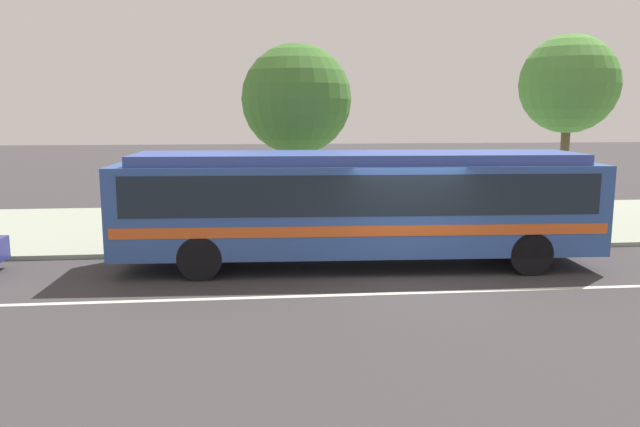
{
  "coord_description": "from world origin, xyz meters",
  "views": [
    {
      "loc": [
        -3.36,
        -12.97,
        3.7
      ],
      "look_at": [
        -1.85,
        1.64,
        1.3
      ],
      "focal_mm": 34.96,
      "sensor_mm": 36.0,
      "label": 1
    }
  ],
  "objects_px": {
    "transit_bus": "(358,201)",
    "street_tree_near_stop": "(297,100)",
    "bus_stop_sign": "(504,188)",
    "street_tree_mid_block": "(569,85)",
    "pedestrian_waiting_near_sign": "(195,210)",
    "pedestrian_walking_along_curb": "(522,204)",
    "pedestrian_standing_by_tree": "(271,211)"
  },
  "relations": [
    {
      "from": "transit_bus",
      "to": "street_tree_near_stop",
      "type": "distance_m",
      "value": 5.29
    },
    {
      "from": "bus_stop_sign",
      "to": "street_tree_mid_block",
      "type": "height_order",
      "value": "street_tree_mid_block"
    },
    {
      "from": "pedestrian_waiting_near_sign",
      "to": "bus_stop_sign",
      "type": "distance_m",
      "value": 8.41
    },
    {
      "from": "pedestrian_walking_along_curb",
      "to": "street_tree_near_stop",
      "type": "xyz_separation_m",
      "value": [
        -6.22,
        2.37,
        2.94
      ]
    },
    {
      "from": "pedestrian_standing_by_tree",
      "to": "street_tree_mid_block",
      "type": "height_order",
      "value": "street_tree_mid_block"
    },
    {
      "from": "street_tree_near_stop",
      "to": "pedestrian_standing_by_tree",
      "type": "bearing_deg",
      "value": -108.45
    },
    {
      "from": "pedestrian_standing_by_tree",
      "to": "street_tree_mid_block",
      "type": "bearing_deg",
      "value": 15.29
    },
    {
      "from": "street_tree_mid_block",
      "to": "street_tree_near_stop",
      "type": "bearing_deg",
      "value": 179.4
    },
    {
      "from": "street_tree_mid_block",
      "to": "pedestrian_walking_along_curb",
      "type": "bearing_deg",
      "value": -135.79
    },
    {
      "from": "pedestrian_standing_by_tree",
      "to": "bus_stop_sign",
      "type": "xyz_separation_m",
      "value": [
        6.4,
        -0.1,
        0.54
      ]
    },
    {
      "from": "transit_bus",
      "to": "pedestrian_walking_along_curb",
      "type": "height_order",
      "value": "transit_bus"
    },
    {
      "from": "pedestrian_waiting_near_sign",
      "to": "pedestrian_walking_along_curb",
      "type": "height_order",
      "value": "pedestrian_waiting_near_sign"
    },
    {
      "from": "pedestrian_walking_along_curb",
      "to": "bus_stop_sign",
      "type": "bearing_deg",
      "value": -150.23
    },
    {
      "from": "pedestrian_walking_along_curb",
      "to": "street_tree_mid_block",
      "type": "height_order",
      "value": "street_tree_mid_block"
    },
    {
      "from": "pedestrian_walking_along_curb",
      "to": "pedestrian_standing_by_tree",
      "type": "height_order",
      "value": "pedestrian_walking_along_curb"
    },
    {
      "from": "bus_stop_sign",
      "to": "street_tree_mid_block",
      "type": "xyz_separation_m",
      "value": [
        3.06,
        2.69,
        2.9
      ]
    },
    {
      "from": "street_tree_mid_block",
      "to": "pedestrian_waiting_near_sign",
      "type": "bearing_deg",
      "value": -167.57
    },
    {
      "from": "pedestrian_waiting_near_sign",
      "to": "street_tree_mid_block",
      "type": "distance_m",
      "value": 12.22
    },
    {
      "from": "pedestrian_waiting_near_sign",
      "to": "pedestrian_walking_along_curb",
      "type": "xyz_separation_m",
      "value": [
        9.11,
        0.24,
        -0.0
      ]
    },
    {
      "from": "transit_bus",
      "to": "street_tree_mid_block",
      "type": "relative_size",
      "value": 1.91
    },
    {
      "from": "pedestrian_walking_along_curb",
      "to": "street_tree_mid_block",
      "type": "bearing_deg",
      "value": 44.21
    },
    {
      "from": "pedestrian_waiting_near_sign",
      "to": "bus_stop_sign",
      "type": "height_order",
      "value": "bus_stop_sign"
    },
    {
      "from": "pedestrian_standing_by_tree",
      "to": "street_tree_near_stop",
      "type": "distance_m",
      "value": 4.1
    },
    {
      "from": "pedestrian_walking_along_curb",
      "to": "bus_stop_sign",
      "type": "height_order",
      "value": "bus_stop_sign"
    },
    {
      "from": "bus_stop_sign",
      "to": "street_tree_mid_block",
      "type": "relative_size",
      "value": 0.39
    },
    {
      "from": "street_tree_near_stop",
      "to": "street_tree_mid_block",
      "type": "height_order",
      "value": "street_tree_mid_block"
    },
    {
      "from": "pedestrian_walking_along_curb",
      "to": "pedestrian_standing_by_tree",
      "type": "relative_size",
      "value": 1.03
    },
    {
      "from": "transit_bus",
      "to": "pedestrian_waiting_near_sign",
      "type": "distance_m",
      "value": 4.5
    },
    {
      "from": "pedestrian_waiting_near_sign",
      "to": "street_tree_mid_block",
      "type": "relative_size",
      "value": 0.29
    },
    {
      "from": "transit_bus",
      "to": "pedestrian_standing_by_tree",
      "type": "xyz_separation_m",
      "value": [
        -2.05,
        1.85,
        -0.5
      ]
    },
    {
      "from": "pedestrian_waiting_near_sign",
      "to": "transit_bus",
      "type": "bearing_deg",
      "value": -25.33
    },
    {
      "from": "bus_stop_sign",
      "to": "pedestrian_standing_by_tree",
      "type": "bearing_deg",
      "value": 179.07
    }
  ]
}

